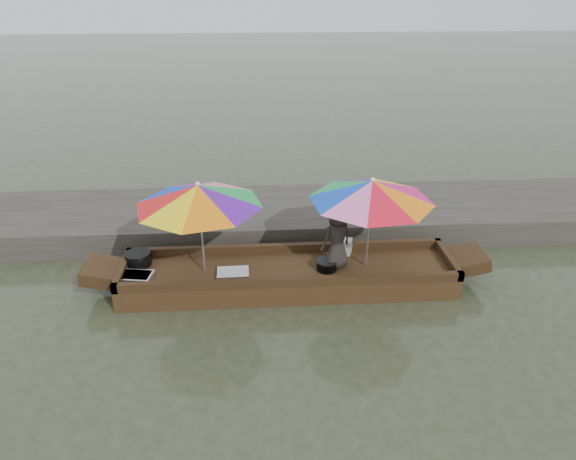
{
  "coord_description": "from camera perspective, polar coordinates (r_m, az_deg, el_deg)",
  "views": [
    {
      "loc": [
        -0.48,
        -7.23,
        4.71
      ],
      "look_at": [
        0.0,
        0.1,
        1.0
      ],
      "focal_mm": 32.0,
      "sensor_mm": 36.0,
      "label": 1
    }
  ],
  "objects": [
    {
      "name": "umbrella_bow",
      "position": [
        8.12,
        -9.61,
        0.19
      ],
      "size": [
        2.27,
        2.27,
        1.55
      ],
      "primitive_type": null,
      "rotation": [
        0.0,
        0.0,
        -0.16
      ],
      "color": "green",
      "rests_on": "boat_hull"
    },
    {
      "name": "water",
      "position": [
        8.64,
        0.04,
        -6.23
      ],
      "size": [
        80.0,
        80.0,
        0.0
      ],
      "primitive_type": "plane",
      "color": "#2B331F",
      "rests_on": "ground"
    },
    {
      "name": "supply_bag",
      "position": [
        8.89,
        6.16,
        -1.79
      ],
      "size": [
        0.34,
        0.3,
        0.26
      ],
      "primitive_type": "cube",
      "rotation": [
        0.0,
        0.0,
        -0.33
      ],
      "color": "silver",
      "rests_on": "boat_hull"
    },
    {
      "name": "cooking_pot",
      "position": [
        8.85,
        -16.3,
        -3.09
      ],
      "size": [
        0.42,
        0.42,
        0.22
      ],
      "primitive_type": "cylinder",
      "color": "black",
      "rests_on": "boat_hull"
    },
    {
      "name": "dock",
      "position": [
        10.44,
        -0.76,
        1.51
      ],
      "size": [
        22.0,
        2.2,
        0.5
      ],
      "primitive_type": "cube",
      "color": "#2D2B26",
      "rests_on": "ground"
    },
    {
      "name": "tray_scallop",
      "position": [
        8.31,
        -6.13,
        -4.78
      ],
      "size": [
        0.51,
        0.36,
        0.06
      ],
      "primitive_type": "cube",
      "rotation": [
        0.0,
        0.0,
        0.02
      ],
      "color": "silver",
      "rests_on": "boat_hull"
    },
    {
      "name": "vendor",
      "position": [
        8.26,
        5.46,
        -0.89
      ],
      "size": [
        0.62,
        0.53,
        1.08
      ],
      "primitive_type": "imported",
      "rotation": [
        0.0,
        0.0,
        3.57
      ],
      "color": "black",
      "rests_on": "boat_hull"
    },
    {
      "name": "charcoal_grill",
      "position": [
        8.4,
        4.32,
        -3.94
      ],
      "size": [
        0.33,
        0.33,
        0.16
      ],
      "primitive_type": "cylinder",
      "color": "black",
      "rests_on": "boat_hull"
    },
    {
      "name": "umbrella_stern",
      "position": [
        8.26,
        9.01,
        0.73
      ],
      "size": [
        2.41,
        2.41,
        1.55
      ],
      "primitive_type": null,
      "rotation": [
        0.0,
        0.0,
        -0.27
      ],
      "color": "#E51477",
      "rests_on": "boat_hull"
    },
    {
      "name": "boat_hull",
      "position": [
        8.55,
        0.04,
        -5.25
      ],
      "size": [
        5.45,
        1.2,
        0.35
      ],
      "primitive_type": "cube",
      "color": "black",
      "rests_on": "water"
    },
    {
      "name": "tray_crayfish",
      "position": [
        8.48,
        -16.51,
        -5.03
      ],
      "size": [
        0.55,
        0.42,
        0.09
      ],
      "primitive_type": "cube",
      "rotation": [
        0.0,
        0.0,
        -0.16
      ],
      "color": "silver",
      "rests_on": "boat_hull"
    }
  ]
}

